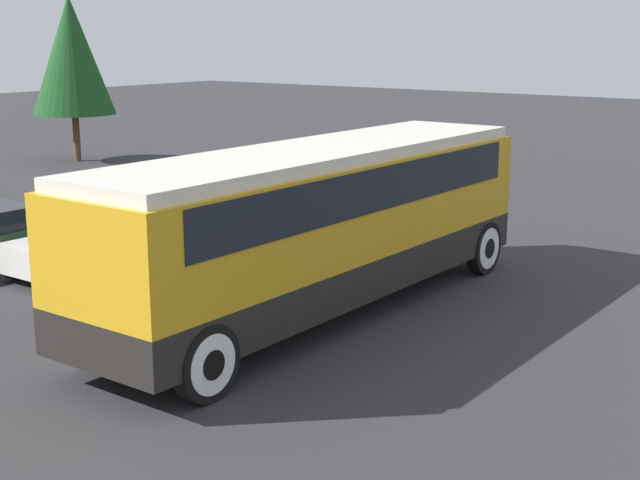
% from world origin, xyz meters
% --- Properties ---
extents(ground_plane, '(120.00, 120.00, 0.00)m').
position_xyz_m(ground_plane, '(0.00, 0.00, 0.00)').
color(ground_plane, '#2D2D30').
extents(tour_bus, '(10.82, 2.65, 3.17)m').
position_xyz_m(tour_bus, '(0.10, -0.00, 1.92)').
color(tour_bus, black).
rests_on(tour_bus, ground_plane).
extents(parked_car_near, '(4.73, 1.83, 1.41)m').
position_xyz_m(parked_car_near, '(-0.16, 5.83, 0.70)').
color(parked_car_near, silver).
rests_on(parked_car_near, ground_plane).
extents(tree_right, '(3.34, 3.34, 6.68)m').
position_xyz_m(tree_right, '(10.48, 20.36, 4.30)').
color(tree_right, brown).
rests_on(tree_right, ground_plane).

